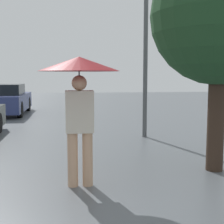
{
  "coord_description": "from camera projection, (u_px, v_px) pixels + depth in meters",
  "views": [
    {
      "loc": [
        -0.48,
        -1.12,
        1.65
      ],
      "look_at": [
        0.15,
        3.46,
        1.12
      ],
      "focal_mm": 50.0,
      "sensor_mm": 36.0,
      "label": 1
    }
  ],
  "objects": [
    {
      "name": "pedestrian",
      "position": [
        79.0,
        81.0,
        4.54
      ],
      "size": [
        1.19,
        1.19,
        1.93
      ],
      "color": "tan",
      "rests_on": "ground_plane"
    },
    {
      "name": "parked_car_farthest",
      "position": [
        6.0,
        100.0,
        13.49
      ],
      "size": [
        1.7,
        3.97,
        1.31
      ],
      "color": "navy",
      "rests_on": "ground_plane"
    },
    {
      "name": "tree",
      "position": [
        220.0,
        17.0,
        5.21
      ],
      "size": [
        2.33,
        2.33,
        3.82
      ],
      "color": "#38281E",
      "rests_on": "ground_plane"
    },
    {
      "name": "street_lamp",
      "position": [
        146.0,
        24.0,
        8.18
      ],
      "size": [
        0.26,
        0.26,
        5.19
      ],
      "color": "#515456",
      "rests_on": "ground_plane"
    }
  ]
}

